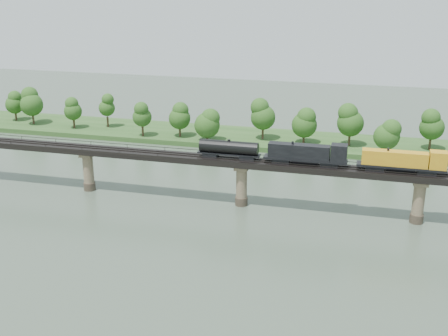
# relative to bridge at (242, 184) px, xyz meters

# --- Properties ---
(ground) EXTENTS (400.00, 400.00, 0.00)m
(ground) POSITION_rel_bridge_xyz_m (0.00, -30.00, -5.46)
(ground) COLOR #364537
(ground) RESTS_ON ground
(far_bank) EXTENTS (300.00, 24.00, 1.60)m
(far_bank) POSITION_rel_bridge_xyz_m (0.00, 55.00, -4.66)
(far_bank) COLOR #27491D
(far_bank) RESTS_ON ground
(bridge) EXTENTS (236.00, 30.00, 11.50)m
(bridge) POSITION_rel_bridge_xyz_m (0.00, 0.00, 0.00)
(bridge) COLOR #473A2D
(bridge) RESTS_ON ground
(bridge_superstructure) EXTENTS (220.00, 4.90, 0.75)m
(bridge_superstructure) POSITION_rel_bridge_xyz_m (0.00, 0.00, 6.33)
(bridge_superstructure) COLOR black
(bridge_superstructure) RESTS_ON bridge
(far_treeline) EXTENTS (289.06, 17.54, 13.60)m
(far_treeline) POSITION_rel_bridge_xyz_m (-8.21, 50.52, 3.37)
(far_treeline) COLOR #382619
(far_treeline) RESTS_ON far_bank
(freight_train) EXTENTS (76.31, 2.97, 5.25)m
(freight_train) POSITION_rel_bridge_xyz_m (28.75, -0.00, 8.55)
(freight_train) COLOR black
(freight_train) RESTS_ON bridge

